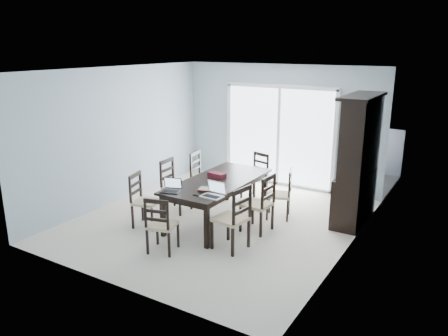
% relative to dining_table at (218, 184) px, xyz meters
% --- Properties ---
extents(floor, '(5.00, 5.00, 0.00)m').
position_rel_dining_table_xyz_m(floor, '(0.00, 0.00, -0.67)').
color(floor, beige).
rests_on(floor, ground).
extents(ceiling, '(5.00, 5.00, 0.00)m').
position_rel_dining_table_xyz_m(ceiling, '(0.00, 0.00, 1.93)').
color(ceiling, white).
rests_on(ceiling, back_wall).
extents(back_wall, '(4.50, 0.02, 2.60)m').
position_rel_dining_table_xyz_m(back_wall, '(0.00, 2.50, 0.63)').
color(back_wall, '#99ABB7').
rests_on(back_wall, floor).
extents(wall_left, '(0.02, 5.00, 2.60)m').
position_rel_dining_table_xyz_m(wall_left, '(-2.25, 0.00, 0.63)').
color(wall_left, '#99ABB7').
rests_on(wall_left, floor).
extents(wall_right, '(0.02, 5.00, 2.60)m').
position_rel_dining_table_xyz_m(wall_right, '(2.25, 0.00, 0.63)').
color(wall_right, '#99ABB7').
rests_on(wall_right, floor).
extents(balcony, '(4.50, 2.00, 0.10)m').
position_rel_dining_table_xyz_m(balcony, '(0.00, 3.50, -0.72)').
color(balcony, gray).
rests_on(balcony, ground).
extents(railing, '(4.50, 0.06, 1.10)m').
position_rel_dining_table_xyz_m(railing, '(0.00, 4.50, -0.12)').
color(railing, '#99999E').
rests_on(railing, balcony).
extents(dining_table, '(1.00, 2.20, 0.75)m').
position_rel_dining_table_xyz_m(dining_table, '(0.00, 0.00, 0.00)').
color(dining_table, black).
rests_on(dining_table, floor).
extents(china_hutch, '(0.50, 1.38, 2.20)m').
position_rel_dining_table_xyz_m(china_hutch, '(2.02, 1.25, 0.40)').
color(china_hutch, black).
rests_on(china_hutch, floor).
extents(sliding_door, '(2.52, 0.05, 2.18)m').
position_rel_dining_table_xyz_m(sliding_door, '(0.00, 2.48, 0.41)').
color(sliding_door, silver).
rests_on(sliding_door, floor).
extents(chair_left_near, '(0.49, 0.49, 1.06)m').
position_rel_dining_table_xyz_m(chair_left_near, '(-1.00, -0.84, -0.11)').
color(chair_left_near, black).
rests_on(chair_left_near, floor).
extents(chair_left_mid, '(0.46, 0.44, 1.12)m').
position_rel_dining_table_xyz_m(chair_left_mid, '(-1.00, 0.01, -0.08)').
color(chair_left_mid, black).
rests_on(chair_left_mid, floor).
extents(chair_left_far, '(0.49, 0.48, 1.12)m').
position_rel_dining_table_xyz_m(chair_left_far, '(-0.89, 0.76, -0.08)').
color(chair_left_far, black).
rests_on(chair_left_far, floor).
extents(chair_right_near, '(0.51, 0.50, 1.17)m').
position_rel_dining_table_xyz_m(chair_right_near, '(0.82, -0.83, -0.06)').
color(chair_right_near, black).
rests_on(chair_right_near, floor).
extents(chair_right_mid, '(0.46, 0.45, 1.13)m').
position_rel_dining_table_xyz_m(chair_right_mid, '(0.86, -0.03, -0.07)').
color(chair_right_mid, black).
rests_on(chair_right_mid, floor).
extents(chair_right_far, '(0.51, 0.50, 1.04)m').
position_rel_dining_table_xyz_m(chair_right_far, '(0.91, 0.72, -0.12)').
color(chair_right_far, black).
rests_on(chair_right_far, floor).
extents(chair_end_near, '(0.47, 0.48, 1.02)m').
position_rel_dining_table_xyz_m(chair_end_near, '(-0.07, -1.50, -0.14)').
color(chair_end_near, black).
rests_on(chair_end_near, floor).
extents(chair_end_far, '(0.49, 0.50, 1.05)m').
position_rel_dining_table_xyz_m(chair_end_far, '(0.02, 1.46, -0.12)').
color(chair_end_far, black).
rests_on(chair_end_far, floor).
extents(laptop_dark, '(0.35, 0.29, 0.20)m').
position_rel_dining_table_xyz_m(laptop_dark, '(-0.31, -0.92, 0.13)').
color(laptop_dark, black).
rests_on(laptop_dark, dining_table).
extents(laptop_silver, '(0.34, 0.25, 0.23)m').
position_rel_dining_table_xyz_m(laptop_silver, '(0.38, -0.79, 0.13)').
color(laptop_silver, silver).
rests_on(laptop_silver, dining_table).
extents(book_stack, '(0.29, 0.25, 0.04)m').
position_rel_dining_table_xyz_m(book_stack, '(0.14, -0.58, 0.10)').
color(book_stack, maroon).
rests_on(book_stack, dining_table).
extents(cell_phone, '(0.12, 0.06, 0.01)m').
position_rel_dining_table_xyz_m(cell_phone, '(0.15, -0.85, 0.08)').
color(cell_phone, black).
rests_on(cell_phone, dining_table).
extents(game_box, '(0.33, 0.20, 0.08)m').
position_rel_dining_table_xyz_m(game_box, '(-0.11, 0.14, 0.12)').
color(game_box, '#430D17').
rests_on(game_box, dining_table).
extents(hot_tub, '(1.96, 1.77, 0.98)m').
position_rel_dining_table_xyz_m(hot_tub, '(-0.58, 3.42, -0.18)').
color(hot_tub, maroon).
rests_on(hot_tub, balcony).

